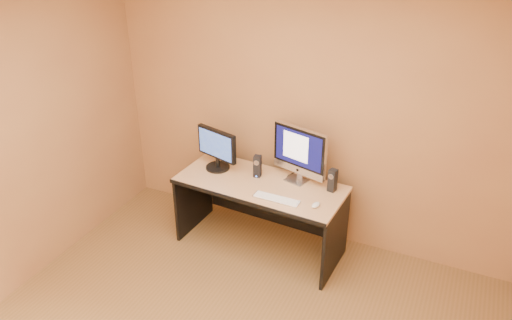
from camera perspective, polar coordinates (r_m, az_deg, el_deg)
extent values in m
plane|color=white|center=(2.46, -7.80, 17.47)|extent=(4.00, 4.00, 0.00)
cube|color=silver|center=(4.33, 2.32, -4.45)|extent=(0.42, 0.12, 0.02)
ellipsoid|color=silver|center=(4.26, 6.85, -5.11)|extent=(0.08, 0.11, 0.03)
cylinder|color=black|center=(4.71, 5.31, -1.73)|extent=(0.08, 0.20, 0.01)
cylinder|color=black|center=(4.74, 4.23, -1.50)|extent=(0.06, 0.17, 0.01)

